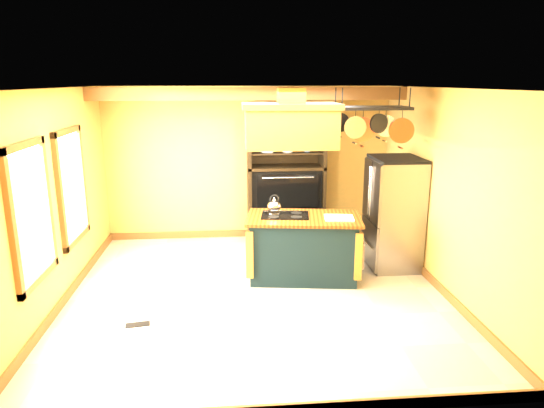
{
  "coord_description": "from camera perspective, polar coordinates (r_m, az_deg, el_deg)",
  "views": [
    {
      "loc": [
        -0.32,
        -6.04,
        2.8
      ],
      "look_at": [
        0.23,
        0.3,
        1.17
      ],
      "focal_mm": 32.0,
      "sensor_mm": 36.0,
      "label": 1
    }
  ],
  "objects": [
    {
      "name": "floor",
      "position": [
        6.66,
        -1.79,
        -10.46
      ],
      "size": [
        5.0,
        5.0,
        0.0
      ],
      "primitive_type": "plane",
      "color": "beige",
      "rests_on": "ground"
    },
    {
      "name": "ceiling",
      "position": [
        6.04,
        -1.99,
        13.46
      ],
      "size": [
        5.0,
        5.0,
        0.0
      ],
      "primitive_type": "plane",
      "rotation": [
        3.14,
        0.0,
        0.0
      ],
      "color": "white",
      "rests_on": "wall_back"
    },
    {
      "name": "wall_back",
      "position": [
        8.66,
        -2.8,
        4.75
      ],
      "size": [
        5.0,
        0.02,
        2.7
      ],
      "primitive_type": "cube",
      "color": "#BC9445",
      "rests_on": "floor"
    },
    {
      "name": "wall_front",
      "position": [
        3.83,
        0.19,
        -7.79
      ],
      "size": [
        5.0,
        0.02,
        2.7
      ],
      "primitive_type": "cube",
      "color": "#BC9445",
      "rests_on": "floor"
    },
    {
      "name": "wall_left",
      "position": [
        6.58,
        -24.19,
        0.39
      ],
      "size": [
        0.02,
        5.0,
        2.7
      ],
      "primitive_type": "cube",
      "color": "#BC9445",
      "rests_on": "floor"
    },
    {
      "name": "wall_right",
      "position": [
        6.82,
        19.6,
        1.28
      ],
      "size": [
        0.02,
        5.0,
        2.7
      ],
      "primitive_type": "cube",
      "color": "#BC9445",
      "rests_on": "floor"
    },
    {
      "name": "ceiling_beam",
      "position": [
        7.74,
        -2.67,
        12.84
      ],
      "size": [
        5.0,
        0.15,
        0.2
      ],
      "primitive_type": "cube",
      "color": "brown",
      "rests_on": "ceiling"
    },
    {
      "name": "window_near",
      "position": [
        5.83,
        -26.41,
        -1.02
      ],
      "size": [
        0.06,
        1.06,
        1.56
      ],
      "color": "brown",
      "rests_on": "wall_left"
    },
    {
      "name": "window_far",
      "position": [
        7.11,
        -22.44,
        1.96
      ],
      "size": [
        0.06,
        1.06,
        1.56
      ],
      "color": "brown",
      "rests_on": "wall_left"
    },
    {
      "name": "kitchen_island",
      "position": [
        7.01,
        3.69,
        -5.03
      ],
      "size": [
        1.71,
        1.09,
        1.11
      ],
      "rotation": [
        0.0,
        0.0,
        -0.13
      ],
      "color": "black",
      "rests_on": "floor"
    },
    {
      "name": "range_hood",
      "position": [
        6.61,
        2.22,
        9.44
      ],
      "size": [
        1.3,
        0.73,
        0.8
      ],
      "color": "#C87F32",
      "rests_on": "ceiling"
    },
    {
      "name": "pot_rack",
      "position": [
        6.83,
        11.68,
        9.96
      ],
      "size": [
        1.11,
        0.5,
        0.74
      ],
      "color": "black",
      "rests_on": "ceiling"
    },
    {
      "name": "refrigerator",
      "position": [
        7.57,
        14.04,
        -1.33
      ],
      "size": [
        0.72,
        0.84,
        1.65
      ],
      "color": "gray",
      "rests_on": "floor"
    },
    {
      "name": "hutch",
      "position": [
        8.55,
        1.59,
        1.6
      ],
      "size": [
        1.34,
        0.61,
        2.36
      ],
      "color": "black",
      "rests_on": "floor"
    },
    {
      "name": "floor_register",
      "position": [
        6.08,
        -15.53,
        -13.5
      ],
      "size": [
        0.29,
        0.16,
        0.01
      ],
      "primitive_type": "cube",
      "rotation": [
        0.0,
        0.0,
        0.15
      ],
      "color": "black",
      "rests_on": "floor"
    }
  ]
}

